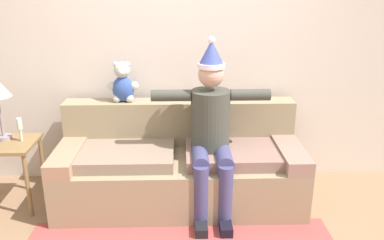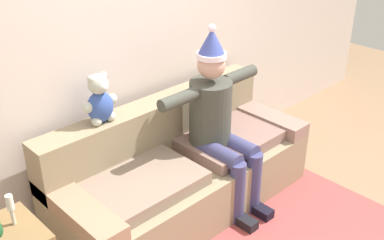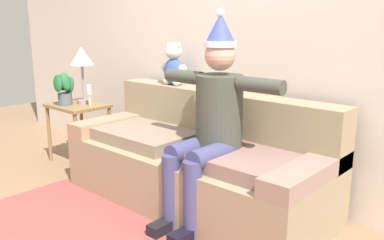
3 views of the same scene
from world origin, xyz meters
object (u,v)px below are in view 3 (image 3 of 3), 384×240
(side_table, at_px, (78,114))
(table_lamp, at_px, (82,59))
(couch, at_px, (198,161))
(person_seated, at_px, (211,117))
(potted_plant, at_px, (64,89))
(teddy_bear, at_px, (174,66))
(candle_short, at_px, (89,92))
(candle_tall, at_px, (66,90))

(side_table, relative_size, table_lamp, 1.07)
(couch, relative_size, person_seated, 1.43)
(couch, height_order, potted_plant, potted_plant)
(couch, relative_size, teddy_bear, 5.71)
(person_seated, xyz_separation_m, teddy_bear, (-0.79, 0.44, 0.27))
(person_seated, bearing_deg, couch, 147.93)
(potted_plant, bearing_deg, side_table, 62.68)
(teddy_bear, height_order, table_lamp, teddy_bear)
(side_table, xyz_separation_m, candle_short, (0.16, 0.04, 0.23))
(potted_plant, bearing_deg, candle_tall, 141.35)
(teddy_bear, xyz_separation_m, candle_short, (-0.87, -0.31, -0.30))
(potted_plant, bearing_deg, candle_short, 34.10)
(table_lamp, bearing_deg, potted_plant, -100.88)
(couch, height_order, candle_tall, couch)
(person_seated, relative_size, candle_short, 7.21)
(potted_plant, bearing_deg, table_lamp, 79.12)
(couch, xyz_separation_m, candle_short, (-1.39, -0.05, 0.41))
(table_lamp, relative_size, candle_short, 2.71)
(candle_tall, xyz_separation_m, candle_short, (0.32, 0.06, 0.01))
(side_table, bearing_deg, couch, 3.14)
(table_lamp, xyz_separation_m, candle_short, (0.18, -0.05, -0.32))
(teddy_bear, bearing_deg, person_seated, -28.86)
(teddy_bear, bearing_deg, potted_plant, -157.15)
(person_seated, distance_m, side_table, 1.84)
(person_seated, distance_m, teddy_bear, 0.95)
(side_table, bearing_deg, potted_plant, -117.32)
(couch, distance_m, teddy_bear, 0.92)
(candle_tall, bearing_deg, side_table, 7.16)
(teddy_bear, height_order, side_table, teddy_bear)
(person_seated, bearing_deg, candle_tall, 178.14)
(person_seated, relative_size, table_lamp, 2.66)
(person_seated, height_order, candle_tall, person_seated)
(person_seated, bearing_deg, teddy_bear, 151.14)
(couch, relative_size, potted_plant, 6.28)
(side_table, xyz_separation_m, candle_tall, (-0.16, -0.02, 0.23))
(candle_short, bearing_deg, potted_plant, -145.90)
(potted_plant, bearing_deg, teddy_bear, 22.85)
(person_seated, bearing_deg, side_table, 177.36)
(candle_short, bearing_deg, candle_tall, -169.32)
(person_seated, height_order, potted_plant, person_seated)
(side_table, relative_size, candle_short, 2.90)
(teddy_bear, height_order, candle_short, teddy_bear)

